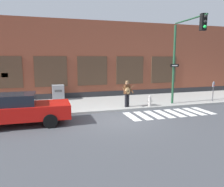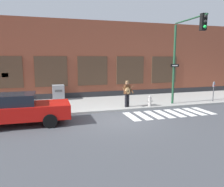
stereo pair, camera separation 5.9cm
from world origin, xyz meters
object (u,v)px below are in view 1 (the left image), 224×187
parking_meter (213,88)px  traffic_light (184,47)px  utility_box (58,92)px  red_car (20,109)px  busker (127,92)px  fire_hydrant (150,101)px

parking_meter → traffic_light: bearing=-162.9°
parking_meter → utility_box: parking_meter is taller
red_car → traffic_light: size_ratio=0.86×
busker → fire_hydrant: size_ratio=2.40×
red_car → traffic_light: bearing=4.0°
traffic_light → parking_meter: (3.30, 1.02, -2.80)m
traffic_light → fire_hydrant: size_ratio=7.74×
traffic_light → parking_meter: bearing=17.1°
red_car → fire_hydrant: red_car is taller
busker → parking_meter: size_ratio=1.17×
busker → parking_meter: 6.63m
red_car → parking_meter: 12.89m
traffic_light → utility_box: size_ratio=4.85×
traffic_light → red_car: bearing=-176.0°
fire_hydrant → traffic_light: bearing=-24.4°
red_car → fire_hydrant: size_ratio=6.61×
parking_meter → utility_box: bearing=160.4°
red_car → busker: size_ratio=2.75×
red_car → utility_box: red_car is taller
fire_hydrant → red_car: bearing=-169.0°
red_car → traffic_light: traffic_light is taller
utility_box → fire_hydrant: bearing=-35.7°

